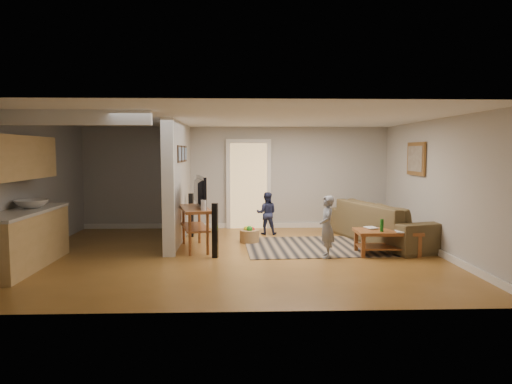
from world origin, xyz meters
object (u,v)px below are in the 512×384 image
toddler (267,234)px  speaker_left (215,231)px  sofa (385,242)px  child (326,257)px  speaker_right (191,215)px  coffee_table (388,235)px  tv_console (196,211)px  toy_basket (249,235)px

toddler → speaker_left: bearing=71.1°
sofa → child: bearing=115.8°
sofa → toddler: 2.63m
speaker_right → child: (2.64, -2.09, -0.49)m
speaker_right → toddler: (1.70, 0.25, -0.49)m
speaker_left → child: (2.00, -0.06, -0.49)m
sofa → coffee_table: size_ratio=2.47×
speaker_right → toddler: 1.78m
coffee_table → toddler: coffee_table is taller
tv_console → child: 2.65m
toddler → child: bearing=117.9°
speaker_right → toy_basket: speaker_right is taller
tv_console → toy_basket: bearing=17.5°
tv_console → speaker_left: 0.87m
speaker_right → toddler: speaker_right is taller
coffee_table → child: bearing=-169.1°
speaker_left → toy_basket: 1.53m
child → toddler: (-0.94, 2.34, 0.00)m
speaker_left → coffee_table: bearing=13.4°
speaker_right → child: size_ratio=0.87×
tv_console → speaker_left: (0.41, -0.73, -0.25)m
toddler → speaker_right: bearing=14.4°
tv_console → child: (2.41, -0.79, -0.74)m
toddler → tv_console: bearing=52.5°
tv_console → speaker_left: size_ratio=1.40×
tv_console → child: tv_console is taller
child → toy_basket: bearing=-130.9°
sofa → toy_basket: size_ratio=7.09×
coffee_table → tv_console: (-3.59, 0.56, 0.39)m
coffee_table → speaker_left: size_ratio=1.18×
coffee_table → speaker_left: 3.19m
speaker_left → speaker_right: speaker_left is taller
coffee_table → toy_basket: coffee_table is taller
toddler → coffee_table: bearing=141.2°
coffee_table → tv_console: bearing=171.1°
toy_basket → tv_console: bearing=-149.8°
coffee_table → speaker_right: 4.25m
speaker_left → toddler: bearing=75.5°
sofa → speaker_left: size_ratio=2.92×
speaker_left → child: 2.06m
coffee_table → child: size_ratio=1.04×
sofa → speaker_right: size_ratio=2.94×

